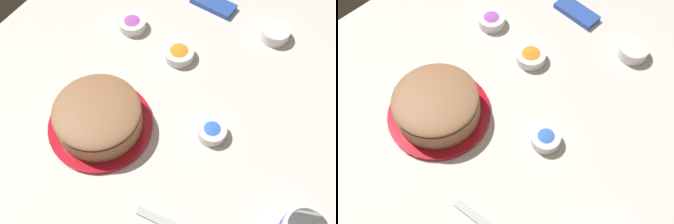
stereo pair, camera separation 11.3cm
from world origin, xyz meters
TOP-DOWN VIEW (x-y plane):
  - ground_plane at (0.00, 0.00)m, footprint 1.54×1.54m
  - frosted_cake at (0.23, 0.20)m, footprint 0.30×0.30m
  - sprinkle_bowl_green at (-0.05, -0.39)m, footprint 0.10×0.10m
  - sprinkle_bowl_blue at (-0.05, 0.05)m, footprint 0.08×0.08m
  - sprinkle_bowl_orange at (0.18, -0.14)m, footprint 0.10×0.10m
  - sprinkle_bowl_rainbow at (0.38, -0.17)m, footprint 0.09×0.09m
  - candy_box_upper at (0.20, -0.40)m, footprint 0.16×0.07m

SIDE VIEW (x-z plane):
  - ground_plane at x=0.00m, z-range 0.00..0.00m
  - candy_box_upper at x=0.20m, z-range 0.00..0.02m
  - sprinkle_bowl_orange at x=0.18m, z-range 0.00..0.04m
  - sprinkle_bowl_rainbow at x=0.38m, z-range 0.00..0.04m
  - sprinkle_bowl_blue at x=-0.05m, z-range 0.00..0.04m
  - sprinkle_bowl_green at x=-0.05m, z-range 0.00..0.04m
  - frosted_cake at x=0.23m, z-range 0.00..0.10m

